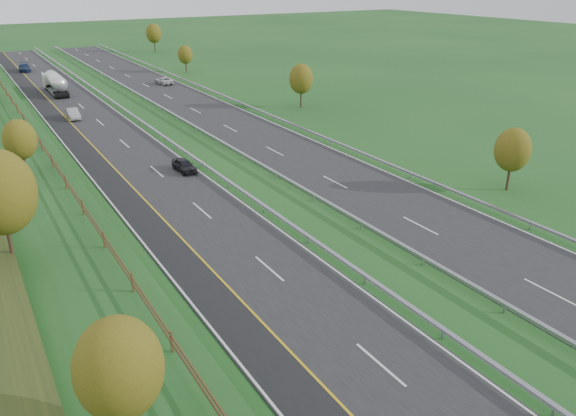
# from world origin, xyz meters

# --- Properties ---
(ground) EXTENTS (400.00, 400.00, 0.00)m
(ground) POSITION_xyz_m (8.00, 55.00, 0.00)
(ground) COLOR #1A4A1B
(ground) RESTS_ON ground
(near_carriageway) EXTENTS (10.50, 200.00, 0.04)m
(near_carriageway) POSITION_xyz_m (0.00, 60.00, 0.02)
(near_carriageway) COLOR black
(near_carriageway) RESTS_ON ground
(far_carriageway) EXTENTS (10.50, 200.00, 0.04)m
(far_carriageway) POSITION_xyz_m (16.50, 60.00, 0.02)
(far_carriageway) COLOR black
(far_carriageway) RESTS_ON ground
(hard_shoulder) EXTENTS (3.00, 200.00, 0.04)m
(hard_shoulder) POSITION_xyz_m (-3.75, 60.00, 0.02)
(hard_shoulder) COLOR black
(hard_shoulder) RESTS_ON ground
(lane_markings) EXTENTS (26.75, 200.00, 0.01)m
(lane_markings) POSITION_xyz_m (6.40, 59.88, 0.05)
(lane_markings) COLOR silver
(lane_markings) RESTS_ON near_carriageway
(fence_left) EXTENTS (0.12, 189.06, 1.20)m
(fence_left) POSITION_xyz_m (-8.50, 59.59, 2.73)
(fence_left) COLOR #422B19
(fence_left) RESTS_ON embankment_left
(median_barrier_near) EXTENTS (0.32, 200.00, 0.71)m
(median_barrier_near) POSITION_xyz_m (5.70, 60.00, 0.61)
(median_barrier_near) COLOR #92949A
(median_barrier_near) RESTS_ON ground
(median_barrier_far) EXTENTS (0.32, 200.00, 0.71)m
(median_barrier_far) POSITION_xyz_m (10.80, 60.00, 0.61)
(median_barrier_far) COLOR #92949A
(median_barrier_far) RESTS_ON ground
(outer_barrier_far) EXTENTS (0.32, 200.00, 0.71)m
(outer_barrier_far) POSITION_xyz_m (22.30, 60.00, 0.62)
(outer_barrier_far) COLOR #92949A
(outer_barrier_far) RESTS_ON ground
(trees_far) EXTENTS (8.45, 118.60, 7.12)m
(trees_far) POSITION_xyz_m (29.80, 89.21, 4.25)
(trees_far) COLOR #2D2116
(trees_far) RESTS_ON ground
(road_tanker) EXTENTS (2.40, 11.22, 3.46)m
(road_tanker) POSITION_xyz_m (-0.16, 95.46, 1.86)
(road_tanker) COLOR silver
(road_tanker) RESTS_ON near_carriageway
(car_dark_near) EXTENTS (1.72, 3.86, 1.29)m
(car_dark_near) POSITION_xyz_m (3.75, 45.56, 0.68)
(car_dark_near) COLOR black
(car_dark_near) RESTS_ON near_carriageway
(car_silver_mid) EXTENTS (1.57, 4.32, 1.41)m
(car_silver_mid) POSITION_xyz_m (-1.44, 75.10, 0.75)
(car_silver_mid) COLOR #98999D
(car_silver_mid) RESTS_ON near_carriageway
(car_small_far) EXTENTS (2.67, 5.55, 1.56)m
(car_small_far) POSITION_xyz_m (-1.60, 123.20, 0.82)
(car_small_far) COLOR #162546
(car_small_far) RESTS_ON near_carriageway
(car_oncoming) EXTENTS (2.50, 4.80, 1.29)m
(car_oncoming) POSITION_xyz_m (18.49, 94.37, 0.68)
(car_oncoming) COLOR silver
(car_oncoming) RESTS_ON far_carriageway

